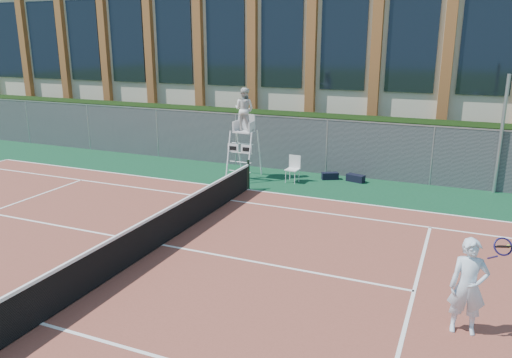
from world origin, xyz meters
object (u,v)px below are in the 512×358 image
at_px(steel_pole, 501,135).
at_px(tennis_player, 468,286).
at_px(umpire_chair, 244,112).
at_px(plastic_chair, 294,166).

bearing_deg(steel_pole, tennis_player, -94.50).
relative_size(umpire_chair, tennis_player, 1.94).
distance_m(umpire_chair, tennis_player, 11.77).
relative_size(steel_pole, plastic_chair, 4.11).
relative_size(steel_pole, umpire_chair, 1.17).
bearing_deg(umpire_chair, plastic_chair, 5.13).
height_order(steel_pole, tennis_player, steel_pole).
height_order(umpire_chair, tennis_player, umpire_chair).
distance_m(plastic_chair, tennis_player, 10.51).
height_order(steel_pole, plastic_chair, steel_pole).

